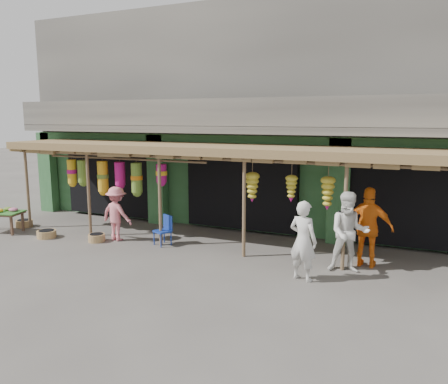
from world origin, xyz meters
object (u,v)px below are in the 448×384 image
at_px(blue_chair, 165,228).
at_px(person_front, 303,241).
at_px(person_shopper, 117,214).
at_px(person_vendor, 369,227).
at_px(flower_table, 2,213).
at_px(person_right, 349,232).

distance_m(blue_chair, person_front, 4.38).
distance_m(blue_chair, person_shopper, 1.56).
bearing_deg(blue_chair, person_front, 9.52).
distance_m(blue_chair, person_vendor, 5.47).
height_order(person_vendor, person_shopper, person_vendor).
bearing_deg(blue_chair, person_vendor, 28.36).
relative_size(person_vendor, person_shopper, 1.22).
height_order(flower_table, person_shopper, person_shopper).
relative_size(blue_chair, person_shopper, 0.53).
bearing_deg(person_front, person_shopper, 7.54).
height_order(blue_chair, person_right, person_right).
distance_m(person_front, person_right, 1.27).
height_order(person_right, person_shopper, person_right).
distance_m(flower_table, blue_chair, 5.43).
distance_m(person_front, person_shopper, 5.81).
distance_m(flower_table, person_shopper, 3.91).
distance_m(person_vendor, person_shopper, 6.97).
distance_m(blue_chair, person_right, 5.08).
height_order(blue_chair, person_front, person_front).
relative_size(blue_chair, person_right, 0.45).
bearing_deg(person_front, person_right, -114.50).
height_order(person_front, person_vendor, person_vendor).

